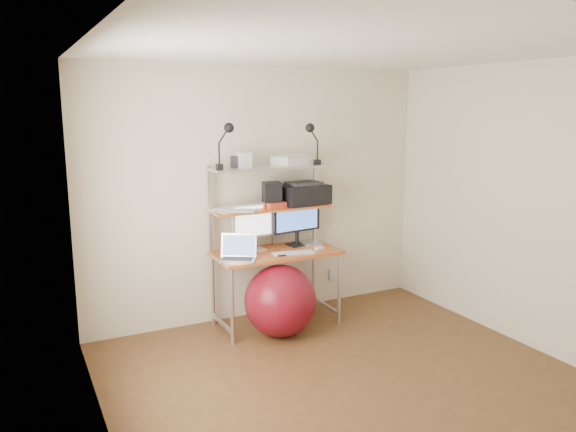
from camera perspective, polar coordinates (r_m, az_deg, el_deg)
name	(u,v)px	position (r m, az deg, el deg)	size (l,w,h in m)	color
room	(362,228)	(4.08, 7.49, -1.22)	(3.60, 3.60, 3.60)	brown
computer_desk	(273,228)	(5.42, -1.50, -1.25)	(1.20, 0.60, 1.57)	#C56D26
wall_outlet	(333,274)	(6.22, 4.56, -5.90)	(0.08, 0.01, 0.12)	silver
monitor_silver	(253,224)	(5.41, -3.57, -0.77)	(0.45, 0.18, 0.49)	silver
monitor_black	(297,218)	(5.60, 0.89, -0.21)	(0.55, 0.18, 0.55)	black
laptop	(238,254)	(5.15, -5.08, -3.86)	(0.41, 0.39, 0.29)	silver
keyboard	(293,253)	(5.34, 0.55, -3.75)	(0.40, 0.11, 0.01)	silver
mouse	(320,248)	(5.50, 3.22, -3.27)	(0.09, 0.05, 0.02)	silver
mac_mini	(311,243)	(5.65, 2.32, -2.80)	(0.19, 0.19, 0.04)	silver
phone	(280,254)	(5.30, -0.83, -3.87)	(0.08, 0.14, 0.01)	black
printer	(304,194)	(5.60, 1.61, 2.29)	(0.50, 0.37, 0.22)	black
nas_cube	(272,195)	(5.43, -1.66, 2.19)	(0.17, 0.17, 0.24)	black
red_box	(275,205)	(5.40, -1.32, 1.12)	(0.19, 0.13, 0.05)	red
scanner	(293,160)	(5.50, 0.46, 5.70)	(0.42, 0.33, 0.10)	silver
box_white	(244,160)	(5.26, -4.49, 5.69)	(0.12, 0.10, 0.14)	silver
box_grey	(237,162)	(5.29, -5.21, 5.52)	(0.10, 0.10, 0.10)	#2A2A2C
clip_lamp_left	(227,135)	(5.10, -6.22, 8.14)	(0.17, 0.09, 0.42)	black
clip_lamp_right	(312,135)	(5.46, 2.41, 8.27)	(0.16, 0.09, 0.40)	black
exercise_ball	(280,301)	(5.27, -0.79, -8.60)	(0.67, 0.67, 0.67)	maroon
paper_stack	(233,210)	(5.28, -5.58, 0.64)	(0.42, 0.40, 0.02)	white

